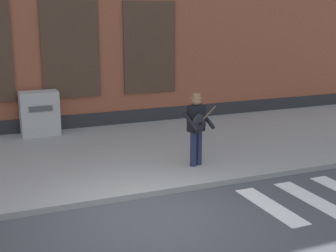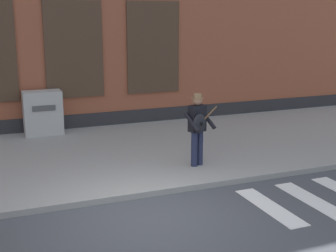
% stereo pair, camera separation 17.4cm
% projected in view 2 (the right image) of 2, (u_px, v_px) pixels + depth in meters
% --- Properties ---
extents(ground_plane, '(160.00, 160.00, 0.00)m').
position_uv_depth(ground_plane, '(150.00, 217.00, 8.42)').
color(ground_plane, '#424449').
extents(sidewalk, '(28.00, 5.89, 0.13)m').
position_uv_depth(sidewalk, '(100.00, 156.00, 11.87)').
color(sidewalk, gray).
rests_on(sidewalk, ground).
extents(busker, '(0.77, 0.63, 1.69)m').
position_uv_depth(busker, '(198.00, 126.00, 10.66)').
color(busker, '#1E233D').
rests_on(busker, sidewalk).
extents(utility_box, '(1.09, 0.63, 1.28)m').
position_uv_depth(utility_box, '(43.00, 113.00, 13.58)').
color(utility_box, '#ADADA8').
rests_on(utility_box, sidewalk).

